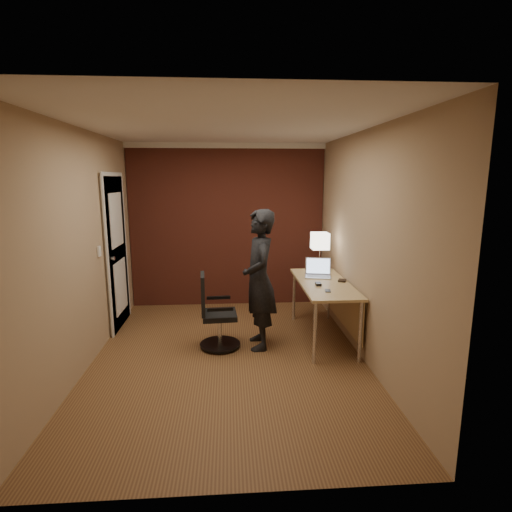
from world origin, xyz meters
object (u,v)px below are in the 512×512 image
object	(u,v)px
desk_lamp	(320,241)
person	(259,280)
mouse	(318,284)
wallet	(342,281)
laptop	(318,271)
phone	(328,291)
desk	(329,292)
office_chair	(215,316)

from	to	relation	value
desk_lamp	person	distance (m)	1.19
mouse	wallet	xyz separation A→B (m)	(0.34, 0.16, -0.01)
wallet	person	xyz separation A→B (m)	(-1.04, -0.20, 0.08)
laptop	phone	world-z (taller)	laptop
desk_lamp	phone	size ratio (longest dim) A/B	4.65
phone	wallet	xyz separation A→B (m)	(0.28, 0.41, 0.01)
desk	mouse	distance (m)	0.27
mouse	wallet	distance (m)	0.37
mouse	laptop	bearing A→B (deg)	78.48
desk_lamp	mouse	world-z (taller)	desk_lamp
office_chair	person	xyz separation A→B (m)	(0.53, 0.00, 0.43)
laptop	office_chair	world-z (taller)	laptop
mouse	person	xyz separation A→B (m)	(-0.71, -0.03, 0.08)
laptop	wallet	bearing A→B (deg)	-50.03
laptop	wallet	xyz separation A→B (m)	(0.24, -0.29, -0.05)
laptop	person	world-z (taller)	person
desk_lamp	office_chair	world-z (taller)	desk_lamp
desk_lamp	person	size ratio (longest dim) A/B	0.33
desk_lamp	phone	distance (m)	1.04
desk	wallet	xyz separation A→B (m)	(0.16, 0.01, 0.14)
mouse	phone	xyz separation A→B (m)	(0.05, -0.25, -0.01)
wallet	person	distance (m)	1.07
desk	person	size ratio (longest dim) A/B	0.91
desk	person	world-z (taller)	person
phone	wallet	bearing A→B (deg)	65.57
phone	desk_lamp	bearing A→B (deg)	93.06
desk_lamp	wallet	world-z (taller)	desk_lamp
desk	mouse	world-z (taller)	mouse
desk_lamp	laptop	world-z (taller)	desk_lamp
laptop	wallet	distance (m)	0.38
laptop	wallet	world-z (taller)	laptop
mouse	person	world-z (taller)	person
person	phone	bearing A→B (deg)	70.46
mouse	office_chair	bearing A→B (deg)	-177.77
office_chair	laptop	bearing A→B (deg)	20.19
laptop	office_chair	size ratio (longest dim) A/B	0.43
office_chair	mouse	bearing A→B (deg)	1.76
desk_lamp	mouse	size ratio (longest dim) A/B	5.35
laptop	mouse	bearing A→B (deg)	-101.99
laptop	mouse	world-z (taller)	laptop
desk	laptop	distance (m)	0.36
mouse	wallet	size ratio (longest dim) A/B	0.91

